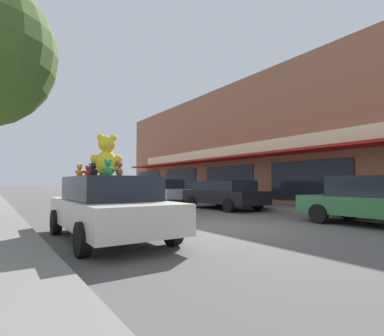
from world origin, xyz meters
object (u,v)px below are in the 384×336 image
teddy_bear_blue (92,170)px  parked_car_far_right (164,190)px  teddy_bear_red (88,171)px  teddy_bear_brown (119,169)px  teddy_bear_black (94,170)px  parked_car_far_left (378,200)px  plush_art_car (109,206)px  teddy_bear_orange (80,171)px  teddy_bear_green (108,168)px  teddy_bear_purple (102,173)px  teddy_bear_giant (107,156)px  parked_car_far_center (223,194)px

teddy_bear_blue → parked_car_far_right: bearing=-93.2°
teddy_bear_red → teddy_bear_blue: bearing=-124.8°
teddy_bear_brown → teddy_bear_black: (-0.42, 0.56, -0.01)m
parked_car_far_left → plush_art_car: bearing=161.4°
plush_art_car → teddy_bear_orange: (-0.44, 0.91, 0.83)m
teddy_bear_blue → teddy_bear_red: size_ratio=1.26×
teddy_bear_blue → teddy_bear_green: size_ratio=0.91×
plush_art_car → parked_car_far_left: size_ratio=1.01×
teddy_bear_black → parked_car_far_left: (7.43, -3.06, -0.82)m
teddy_bear_black → teddy_bear_purple: size_ratio=1.56×
teddy_bear_black → teddy_bear_blue: bearing=-55.8°
teddy_bear_red → teddy_bear_giant: bearing=135.3°
parked_car_far_left → parked_car_far_right: size_ratio=1.08×
teddy_bear_black → teddy_bear_purple: (0.22, 0.11, -0.06)m
teddy_bear_red → parked_car_far_center: (7.59, 4.04, -0.79)m
parked_car_far_left → parked_car_far_center: 7.06m
parked_car_far_center → parked_car_far_right: size_ratio=1.13×
teddy_bear_red → teddy_bear_purple: size_ratio=1.21×
teddy_bear_orange → teddy_bear_blue: bearing=-159.5°
teddy_bear_giant → teddy_bear_brown: (0.24, -0.19, -0.30)m
parked_car_far_right → teddy_bear_brown: bearing=-123.5°
teddy_bear_orange → parked_car_far_left: teddy_bear_orange is taller
teddy_bear_blue → teddy_bear_brown: 0.87m
parked_car_far_right → teddy_bear_green: bearing=-124.1°
teddy_bear_blue → teddy_bear_purple: bearing=-169.3°
teddy_bear_green → teddy_bear_blue: bearing=-61.5°
teddy_bear_orange → teddy_bear_green: bearing=144.5°
teddy_bear_giant → teddy_bear_green: (-0.11, -0.46, -0.30)m
teddy_bear_red → teddy_bear_purple: (0.38, 0.14, -0.02)m
plush_art_car → teddy_bear_blue: (-0.17, 0.83, 0.84)m
plush_art_car → parked_car_far_right: size_ratio=1.09×
teddy_bear_green → parked_car_far_center: (7.36, 4.83, -0.85)m
teddy_bear_red → parked_car_far_center: teddy_bear_red is taller
teddy_bear_orange → parked_car_far_center: size_ratio=0.07×
parked_car_far_center → teddy_bear_green: bearing=-146.7°
teddy_bear_giant → teddy_bear_blue: (-0.18, 0.57, -0.32)m
parked_car_far_right → parked_car_far_center: bearing=-90.0°
teddy_bear_orange → teddy_bear_black: bearing=171.3°
teddy_bear_giant → teddy_bear_purple: bearing=-77.5°
teddy_bear_black → parked_car_far_left: size_ratio=0.08×
teddy_bear_red → teddy_bear_brown: (0.59, -0.52, 0.05)m
teddy_bear_giant → teddy_bear_purple: teddy_bear_giant is taller
teddy_bear_giant → parked_car_far_left: size_ratio=0.23×
teddy_bear_giant → parked_car_far_right: (7.25, 10.40, -1.11)m
parked_car_far_left → parked_car_far_right: 13.10m
teddy_bear_green → parked_car_far_left: teddy_bear_green is taller
teddy_bear_brown → parked_car_far_center: (7.01, 4.56, -0.85)m
teddy_bear_blue → parked_car_far_left: (7.43, -3.26, -0.81)m
teddy_bear_blue → parked_car_far_left: size_ratio=0.08×
parked_car_far_right → teddy_bear_purple: bearing=-126.0°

